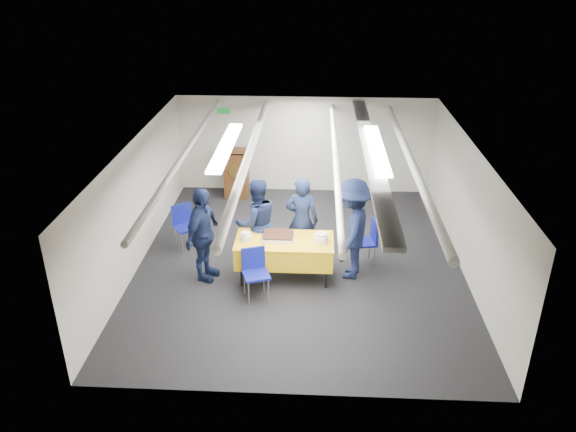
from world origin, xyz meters
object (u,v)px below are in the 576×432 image
object	(u,v)px
chair_right	(369,238)
sailor_b	(257,223)
chair_left	(184,222)
sheet_cake	(278,236)
podium	(236,172)
chair_near	(255,268)
serving_table	(284,251)
sailor_a	(302,220)
sailor_c	(203,235)
sailor_d	(352,229)

from	to	relation	value
chair_right	sailor_b	distance (m)	2.09
chair_right	sailor_b	xyz separation A→B (m)	(-2.06, -0.12, 0.31)
chair_left	sheet_cake	bearing A→B (deg)	-28.49
podium	chair_near	distance (m)	4.29
sheet_cake	chair_left	distance (m)	2.21
chair_near	sailor_b	distance (m)	1.11
sheet_cake	serving_table	bearing A→B (deg)	-26.64
chair_left	sailor_a	bearing A→B (deg)	-11.08
sailor_b	sailor_c	distance (m)	1.05
chair_near	sailor_c	size ratio (longest dim) A/B	0.50
sheet_cake	sailor_d	xyz separation A→B (m)	(1.29, 0.12, 0.11)
sheet_cake	chair_right	bearing A→B (deg)	18.84
sailor_c	sailor_d	xyz separation A→B (m)	(2.60, 0.24, 0.06)
serving_table	chair_right	xyz separation A→B (m)	(1.52, 0.61, -0.03)
sheet_cake	chair_near	world-z (taller)	chair_near
sailor_b	chair_right	bearing A→B (deg)	159.17
chair_near	sailor_c	world-z (taller)	sailor_c
sailor_c	chair_left	bearing A→B (deg)	45.42
chair_left	sailor_c	xyz separation A→B (m)	(0.62, -1.17, 0.34)
chair_near	chair_left	distance (m)	2.29
serving_table	chair_near	distance (m)	0.74
chair_right	sailor_a	xyz separation A→B (m)	(-1.24, 0.03, 0.31)
podium	chair_left	world-z (taller)	podium
sailor_b	sailor_d	xyz separation A→B (m)	(1.71, -0.32, 0.08)
sailor_d	chair_left	bearing A→B (deg)	-90.42
sailor_a	sailor_d	world-z (taller)	sailor_d
chair_left	sailor_b	size ratio (longest dim) A/B	0.52
sheet_cake	sailor_a	world-z (taller)	sailor_a
chair_near	chair_right	world-z (taller)	same
chair_left	sailor_c	size ratio (longest dim) A/B	0.50
podium	sailor_d	distance (m)	4.29
serving_table	sailor_b	world-z (taller)	sailor_b
serving_table	sailor_b	bearing A→B (deg)	137.26
chair_near	sailor_b	bearing A→B (deg)	93.68
chair_right	sailor_a	bearing A→B (deg)	178.55
chair_left	serving_table	bearing A→B (deg)	-28.39
sheet_cake	sailor_b	xyz separation A→B (m)	(-0.42, 0.44, 0.03)
sailor_c	chair_right	bearing A→B (deg)	-59.34
sailor_c	sailor_d	distance (m)	2.61
sailor_c	sheet_cake	bearing A→B (deg)	-66.99
chair_right	sheet_cake	bearing A→B (deg)	-161.16
podium	chair_right	size ratio (longest dim) A/B	1.44
serving_table	chair_left	world-z (taller)	chair_left
serving_table	chair_left	xyz separation A→B (m)	(-2.03, 1.10, -0.03)
sheet_cake	chair_right	distance (m)	1.75
chair_near	sailor_a	distance (m)	1.46
podium	sailor_d	bearing A→B (deg)	-53.89
podium	sailor_c	world-z (taller)	sailor_c
chair_right	sailor_c	size ratio (longest dim) A/B	0.50
sailor_a	chair_near	bearing A→B (deg)	66.72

